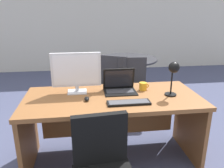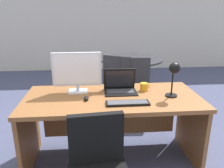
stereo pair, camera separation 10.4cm
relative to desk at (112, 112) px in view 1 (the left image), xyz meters
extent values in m
plane|color=#474C6B|center=(0.00, 1.45, -0.55)|extent=(12.00, 12.00, 0.00)
cube|color=silver|center=(0.00, 4.07, 0.85)|extent=(10.00, 0.10, 2.80)
cube|color=brown|center=(0.00, -0.05, 0.18)|extent=(1.79, 0.81, 0.04)
cube|color=brown|center=(-0.87, -0.05, -0.19)|extent=(0.04, 0.71, 0.71)
cube|color=brown|center=(0.87, -0.05, -0.19)|extent=(0.04, 0.71, 0.71)
cube|color=brown|center=(0.00, 0.26, -0.16)|extent=(1.57, 0.02, 0.50)
cube|color=silver|center=(-0.36, 0.12, 0.21)|extent=(0.20, 0.16, 0.01)
cube|color=silver|center=(-0.36, 0.13, 0.25)|extent=(0.04, 0.02, 0.06)
cube|color=silver|center=(-0.36, 0.12, 0.45)|extent=(0.51, 0.04, 0.35)
cube|color=white|center=(-0.36, 0.10, 0.45)|extent=(0.46, 0.00, 0.31)
cube|color=black|center=(0.10, 0.06, 0.21)|extent=(0.34, 0.25, 0.01)
cube|color=#38383D|center=(0.10, 0.08, 0.21)|extent=(0.29, 0.14, 0.00)
cube|color=black|center=(0.10, 0.16, 0.33)|extent=(0.34, 0.06, 0.23)
cube|color=black|center=(0.10, 0.15, 0.33)|extent=(0.30, 0.04, 0.20)
cube|color=black|center=(0.13, -0.26, 0.21)|extent=(0.41, 0.12, 0.02)
cube|color=#47474C|center=(0.13, -0.26, 0.22)|extent=(0.38, 0.10, 0.00)
ellipsoid|color=black|center=(-0.26, -0.13, 0.22)|extent=(0.05, 0.09, 0.04)
cylinder|color=black|center=(0.60, -0.09, 0.21)|extent=(0.12, 0.12, 0.01)
cylinder|color=black|center=(0.60, -0.09, 0.34)|extent=(0.02, 0.02, 0.25)
sphere|color=black|center=(0.60, -0.12, 0.51)|extent=(0.11, 0.11, 0.11)
cylinder|color=orange|center=(0.36, 0.10, 0.25)|extent=(0.08, 0.08, 0.08)
torus|color=orange|center=(0.40, 0.10, 0.25)|extent=(0.05, 0.01, 0.05)
cube|color=black|center=(-0.18, -0.62, 0.08)|extent=(0.44, 0.10, 0.43)
cylinder|color=black|center=(0.52, 1.83, -0.53)|extent=(0.51, 0.51, 0.04)
cylinder|color=black|center=(0.52, 1.83, -0.17)|extent=(0.08, 0.08, 0.68)
cylinder|color=#2D2D33|center=(0.52, 1.83, 0.19)|extent=(1.14, 1.14, 0.03)
cylinder|color=black|center=(0.08, 0.99, -0.53)|extent=(0.56, 0.56, 0.04)
cylinder|color=black|center=(0.08, 0.99, -0.33)|extent=(0.05, 0.05, 0.36)
cube|color=#2D2D33|center=(0.08, 0.99, -0.11)|extent=(0.62, 0.62, 0.08)
cube|color=#2D2D33|center=(0.18, 1.18, 0.15)|extent=(0.42, 0.26, 0.46)
cylinder|color=black|center=(0.44, 0.89, -0.53)|extent=(0.56, 0.56, 0.04)
cylinder|color=black|center=(0.44, 0.89, -0.36)|extent=(0.05, 0.05, 0.31)
cube|color=#2D2D33|center=(0.44, 0.89, -0.16)|extent=(0.49, 0.49, 0.08)
cube|color=#2D2D33|center=(0.46, 1.10, 0.12)|extent=(0.44, 0.09, 0.49)
camera|label=1|loc=(-0.29, -2.15, 1.04)|focal=35.78mm
camera|label=2|loc=(-0.19, -2.16, 1.04)|focal=35.78mm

